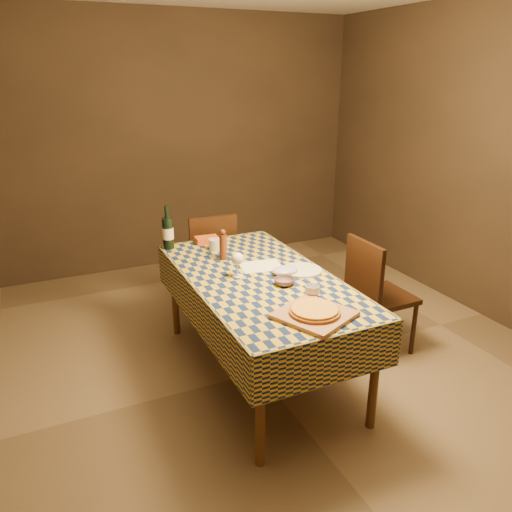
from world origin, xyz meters
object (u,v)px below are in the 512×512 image
(pizza, at_px, (315,311))
(chair_right, at_px, (375,290))
(bowl, at_px, (284,282))
(chair_far, at_px, (211,257))
(wine_bottle, at_px, (168,232))
(white_plate, at_px, (302,270))
(cutting_board, at_px, (314,315))
(dining_table, at_px, (259,286))

(pizza, distance_m, chair_right, 1.12)
(bowl, distance_m, chair_far, 1.35)
(wine_bottle, bearing_deg, pizza, -73.64)
(chair_right, bearing_deg, white_plate, 176.55)
(cutting_board, bearing_deg, chair_right, 33.37)
(dining_table, bearing_deg, cutting_board, -87.18)
(dining_table, height_order, chair_right, chair_right)
(pizza, bearing_deg, cutting_board, 0.00)
(cutting_board, bearing_deg, chair_far, 89.59)
(pizza, height_order, bowl, pizza)
(pizza, height_order, white_plate, pizza)
(wine_bottle, bearing_deg, dining_table, -63.67)
(cutting_board, bearing_deg, dining_table, 92.82)
(wine_bottle, relative_size, white_plate, 1.26)
(chair_far, relative_size, chair_right, 1.00)
(wine_bottle, xyz_separation_m, chair_right, (1.34, -0.90, -0.38))
(wine_bottle, relative_size, chair_far, 0.37)
(dining_table, distance_m, white_plate, 0.33)
(bowl, height_order, white_plate, bowl)
(dining_table, relative_size, wine_bottle, 5.28)
(bowl, distance_m, wine_bottle, 1.14)
(white_plate, bearing_deg, pizza, -113.78)
(cutting_board, bearing_deg, wine_bottle, 106.36)
(dining_table, distance_m, wine_bottle, 0.94)
(chair_right, bearing_deg, cutting_board, -146.63)
(dining_table, height_order, bowl, bowl)
(dining_table, bearing_deg, pizza, -87.18)
(bowl, relative_size, white_plate, 0.49)
(pizza, relative_size, white_plate, 1.14)
(cutting_board, relative_size, pizza, 1.19)
(pizza, bearing_deg, white_plate, 66.22)
(chair_far, height_order, chair_right, same)
(pizza, xyz_separation_m, chair_far, (0.01, 1.80, -0.29))
(bowl, xyz_separation_m, white_plate, (0.22, 0.16, -0.01))
(wine_bottle, xyz_separation_m, chair_far, (0.45, 0.30, -0.38))
(chair_right, bearing_deg, bowl, -171.99)
(cutting_board, height_order, chair_far, chair_far)
(cutting_board, distance_m, white_plate, 0.69)
(dining_table, xyz_separation_m, white_plate, (0.31, -0.05, 0.08))
(pizza, bearing_deg, chair_far, 89.59)
(white_plate, relative_size, chair_right, 0.30)
(cutting_board, relative_size, bowl, 2.79)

